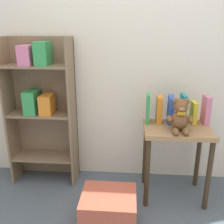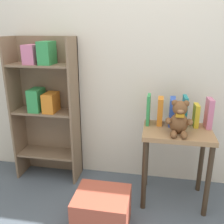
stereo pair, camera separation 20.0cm
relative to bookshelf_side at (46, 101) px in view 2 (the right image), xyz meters
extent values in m
cube|color=silver|center=(0.85, 0.15, 0.50)|extent=(4.80, 0.06, 2.50)
cube|color=#7F664C|center=(-0.29, -0.03, -0.09)|extent=(0.02, 0.25, 1.32)
cube|color=#7F664C|center=(0.29, -0.03, -0.09)|extent=(0.02, 0.25, 1.32)
cube|color=#7F664C|center=(0.00, 0.09, -0.09)|extent=(0.59, 0.02, 1.32)
cube|color=#7F664C|center=(0.00, -0.03, -0.51)|extent=(0.55, 0.23, 0.02)
cube|color=#7F664C|center=(0.00, -0.03, -0.09)|extent=(0.55, 0.23, 0.02)
cube|color=#7F664C|center=(0.00, -0.03, 0.33)|extent=(0.55, 0.23, 0.02)
cube|color=#D17093|center=(-0.07, -0.04, 0.43)|extent=(0.10, 0.18, 0.16)
cube|color=#33934C|center=(0.07, -0.04, 0.44)|extent=(0.10, 0.18, 0.19)
cube|color=#33934C|center=(-0.07, -0.04, 0.02)|extent=(0.10, 0.18, 0.20)
cube|color=orange|center=(0.07, -0.04, 0.01)|extent=(0.10, 0.18, 0.17)
cube|color=#9E754C|center=(1.18, -0.20, -0.14)|extent=(0.53, 0.38, 0.04)
cylinder|color=#37291A|center=(0.94, -0.36, -0.45)|extent=(0.04, 0.04, 0.60)
cylinder|color=#37291A|center=(1.41, -0.36, -0.45)|extent=(0.04, 0.04, 0.60)
cylinder|color=#37291A|center=(0.94, -0.03, -0.45)|extent=(0.04, 0.04, 0.60)
cylinder|color=#37291A|center=(1.41, -0.03, -0.45)|extent=(0.04, 0.04, 0.60)
ellipsoid|color=brown|center=(1.17, -0.26, -0.04)|extent=(0.14, 0.10, 0.16)
sphere|color=brown|center=(1.17, -0.26, 0.08)|extent=(0.11, 0.11, 0.11)
sphere|color=brown|center=(1.13, -0.26, 0.12)|extent=(0.05, 0.05, 0.05)
sphere|color=brown|center=(1.21, -0.26, 0.12)|extent=(0.05, 0.05, 0.05)
ellipsoid|color=#9B6842|center=(1.17, -0.31, 0.07)|extent=(0.05, 0.03, 0.03)
ellipsoid|color=brown|center=(1.10, -0.27, -0.02)|extent=(0.04, 0.09, 0.04)
ellipsoid|color=brown|center=(1.25, -0.27, -0.02)|extent=(0.04, 0.09, 0.04)
ellipsoid|color=brown|center=(1.13, -0.34, -0.09)|extent=(0.05, 0.10, 0.05)
ellipsoid|color=brown|center=(1.21, -0.34, -0.09)|extent=(0.05, 0.10, 0.05)
cube|color=#C68419|center=(1.17, -0.30, 0.04)|extent=(0.06, 0.02, 0.02)
cube|color=#33934C|center=(0.94, -0.10, 0.01)|extent=(0.03, 0.13, 0.25)
cube|color=orange|center=(1.03, -0.09, -0.01)|extent=(0.04, 0.13, 0.22)
cube|color=#2D51B7|center=(1.13, -0.08, -0.01)|extent=(0.05, 0.15, 0.22)
cube|color=teal|center=(1.22, -0.11, 0.01)|extent=(0.03, 0.14, 0.25)
cube|color=gold|center=(1.32, -0.08, -0.03)|extent=(0.04, 0.12, 0.18)
cube|color=#D17093|center=(1.41, -0.09, 0.00)|extent=(0.05, 0.13, 0.24)
cube|color=#AD4C38|center=(0.66, -0.61, -0.61)|extent=(0.39, 0.33, 0.27)
camera|label=1|loc=(0.80, -2.08, 0.63)|focal=40.00mm
camera|label=2|loc=(0.99, -2.06, 0.63)|focal=40.00mm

